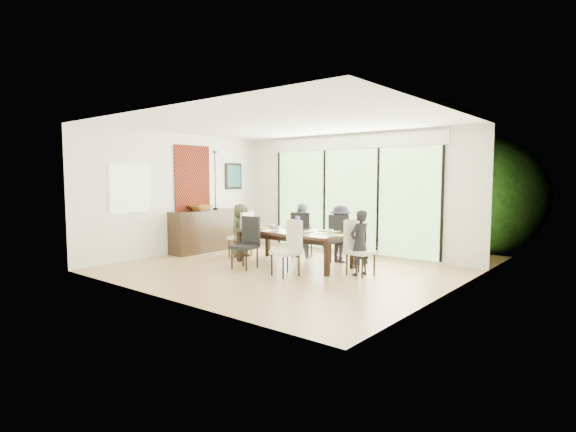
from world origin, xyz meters
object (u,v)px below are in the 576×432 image
Objects in this scene: chair_far_right at (341,238)px; chair_near_right at (285,248)px; sideboard at (204,231)px; person_right_end at (360,243)px; person_far_left at (302,230)px; bowl at (201,208)px; chair_far_left at (302,234)px; chair_right_end at (361,248)px; cup_b at (297,230)px; vase at (298,228)px; person_left_end at (241,230)px; cup_a at (272,226)px; table_top at (294,232)px; cup_c at (331,232)px; chair_near_left at (245,243)px; person_far_right at (341,234)px; chair_left_end at (240,234)px; laptop at (259,228)px.

chair_near_right is at bearing 69.79° from chair_far_right.
sideboard is (-3.13, 0.82, -0.01)m from chair_near_right.
person_right_end is (0.93, -0.85, 0.09)m from chair_far_right.
bowl is (-2.18, -0.98, 0.44)m from person_far_left.
person_right_end reaches higher than chair_far_left.
chair_right_end reaches higher than cup_b.
vase is at bearing 39.45° from chair_far_right.
vase is 2.70m from bowl.
chair_far_right is at bearing 155.52° from chair_far_left.
cup_a is (0.78, 0.15, 0.14)m from person_left_end.
chair_far_right is at bearing 57.09° from table_top.
chair_far_right is at bearing -73.19° from person_left_end.
bowl reaches higher than cup_c.
cup_c is at bearing 17.10° from cup_b.
chair_right_end is 2.18m from chair_near_left.
person_far_left reaches higher than cup_c.
chair_far_left reaches higher than cup_a.
person_left_end is (-0.98, 0.87, 0.09)m from chair_near_left.
cup_c is (1.30, 0.97, 0.22)m from chair_near_left.
chair_far_left is at bearing 149.04° from cup_c.
cup_b is (0.65, 0.77, 0.22)m from chair_near_left.
vase is at bearing 52.37° from chair_near_left.
table_top is 1.51m from chair_right_end.
bowl is at bearing -175.91° from cup_c.
chair_near_left is 2.31m from bowl.
sideboard is at bearing 86.35° from person_left_end.
person_far_left is 1.12m from cup_b.
person_far_left is 10.40× the size of cup_c.
table_top is 1.48m from person_right_end.
chair_right_end is at bearing 152.28° from person_far_right.
chair_far_right is 1.00× the size of chair_near_right.
chair_left_end is 1.67m from cup_b.
person_far_right is 10.40× the size of cup_a.
cup_c is at bearing -93.40° from person_left_end.
sideboard is (-2.18, -0.90, -0.01)m from chair_far_left.
laptop is 3.30× the size of cup_b.
chair_near_left is at bearing -52.18° from person_right_end.
chair_left_end and chair_near_left have the same top height.
chair_near_left is at bearing 121.51° from chair_right_end.
sideboard is (-3.18, -0.90, -0.01)m from chair_far_right.
person_far_right is at bearing 17.05° from bowl.
person_far_right is 0.94m from vase.
cup_a is 1.98m from bowl.
person_left_end is 1.00× the size of person_far_left.
laptop is (-0.85, -0.10, 0.04)m from table_top.
chair_right_end is 4.13m from sideboard.
person_far_left reaches higher than sideboard.
table_top is 1.00m from person_far_right.
vase is (-1.43, 0.05, 0.15)m from person_right_end.
chair_far_right is at bearing 51.84° from chair_near_left.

